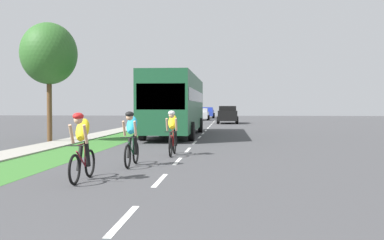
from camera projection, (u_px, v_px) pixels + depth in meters
The scene contains 12 objects.
ground_plane at pixel (197, 140), 21.61m from camera, with size 120.00×120.00×0.00m, color #424244.
grass_verge at pixel (113, 140), 21.97m from camera, with size 2.11×70.00×0.01m, color #38722D.
sidewalk_concrete at pixel (78, 140), 22.12m from camera, with size 1.51×70.00×0.10m, color #9E998E.
lane_markings_center at pixel (201, 135), 25.59m from camera, with size 0.12×54.30×0.01m.
cyclist_lead at pixel (82, 146), 9.77m from camera, with size 0.42×1.72×1.58m.
cyclist_trailing at pixel (131, 138), 12.23m from camera, with size 0.42×1.72×1.58m.
cyclist_distant at pixel (172, 132), 14.90m from camera, with size 0.42×1.72×1.58m.
bus_dark_green at pixel (176, 102), 25.16m from camera, with size 2.78×11.60×3.48m.
suv_black at pixel (228, 114), 43.77m from camera, with size 2.15×4.70×1.79m.
sedan_silver at pixel (201, 114), 54.60m from camera, with size 1.98×4.30×1.52m.
pickup_blue at pixel (207, 113), 64.36m from camera, with size 2.22×5.10×1.64m.
street_tree_near at pixel (49, 54), 20.64m from camera, with size 2.71×2.71×5.78m.
Camera 1 is at (1.56, -1.51, 1.71)m, focal length 39.88 mm.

